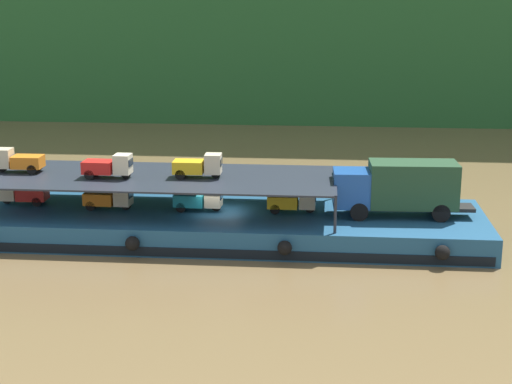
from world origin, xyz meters
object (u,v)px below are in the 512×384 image
mini_truck_upper_stern (18,161)px  mini_truck_lower_stern (23,193)px  mini_truck_upper_mid (108,166)px  mini_truck_lower_mid (199,199)px  mini_truck_lower_aft (109,197)px  mini_truck_upper_fore (198,166)px  cargo_barge (219,224)px  mini_truck_lower_fore (293,200)px  covered_lorry (399,187)px

mini_truck_upper_stern → mini_truck_lower_stern: bearing=84.8°
mini_truck_upper_mid → mini_truck_lower_mid: bearing=9.2°
mini_truck_lower_aft → mini_truck_upper_fore: (5.25, -0.10, 2.00)m
mini_truck_upper_mid → mini_truck_upper_stern: bearing=170.4°
mini_truck_lower_mid → mini_truck_upper_fore: size_ratio=1.01×
cargo_barge → mini_truck_lower_mid: 1.85m
mini_truck_upper_stern → mini_truck_lower_fore: bearing=0.1°
mini_truck_upper_mid → covered_lorry: bearing=2.4°
mini_truck_lower_stern → mini_truck_lower_aft: bearing=-6.4°
mini_truck_lower_aft → mini_truck_upper_mid: (0.22, -0.63, 2.00)m
mini_truck_lower_stern → mini_truck_lower_mid: (10.60, -0.43, 0.00)m
mini_truck_lower_aft → mini_truck_upper_fore: 5.62m
covered_lorry → mini_truck_lower_stern: covered_lorry is taller
mini_truck_lower_stern → cargo_barge: bearing=-2.7°
covered_lorry → mini_truck_lower_mid: size_ratio=2.84×
mini_truck_upper_stern → mini_truck_upper_fore: (10.66, -0.42, 0.00)m
covered_lorry → mini_truck_upper_fore: size_ratio=2.87×
mini_truck_lower_stern → mini_truck_lower_mid: bearing=-2.3°
mini_truck_lower_aft → mini_truck_lower_stern: bearing=173.6°
covered_lorry → mini_truck_upper_fore: mini_truck_upper_fore is taller
mini_truck_lower_aft → mini_truck_lower_mid: bearing=1.9°
mini_truck_upper_stern → mini_truck_upper_mid: (5.62, -0.95, 0.00)m
mini_truck_upper_mid → mini_truck_upper_fore: (5.04, 0.54, 0.00)m
mini_truck_lower_aft → mini_truck_upper_fore: bearing=-1.0°
cargo_barge → mini_truck_lower_stern: bearing=177.3°
cargo_barge → covered_lorry: (10.08, -0.01, 2.44)m
mini_truck_lower_stern → mini_truck_lower_aft: size_ratio=1.00×
mini_truck_lower_mid → mini_truck_upper_fore: (0.04, -0.27, 2.00)m
mini_truck_lower_mid → mini_truck_lower_fore: 5.36m
mini_truck_lower_aft → mini_truck_lower_fore: size_ratio=1.01×
covered_lorry → mini_truck_lower_stern: size_ratio=2.84×
mini_truck_lower_fore → mini_truck_upper_fore: bearing=-175.3°
cargo_barge → mini_truck_upper_stern: (-11.78, 0.28, 3.44)m
mini_truck_lower_aft → mini_truck_upper_mid: bearing=-70.9°
mini_truck_lower_stern → mini_truck_lower_mid: size_ratio=1.00×
covered_lorry → mini_truck_lower_mid: covered_lorry is taller
mini_truck_upper_stern → mini_truck_upper_fore: same height
mini_truck_lower_mid → covered_lorry: bearing=-0.7°
mini_truck_lower_fore → mini_truck_upper_mid: size_ratio=1.00×
mini_truck_upper_stern → cargo_barge: bearing=-1.3°
mini_truck_lower_mid → mini_truck_upper_mid: size_ratio=1.00×
mini_truck_upper_fore → covered_lorry: bearing=0.7°
mini_truck_upper_mid → mini_truck_lower_stern: bearing=167.6°
cargo_barge → covered_lorry: bearing=-0.0°
mini_truck_lower_stern → mini_truck_lower_mid: 10.61m
mini_truck_lower_mid → mini_truck_upper_fore: bearing=-82.2°
mini_truck_lower_aft → mini_truck_upper_fore: size_ratio=1.01×
mini_truck_lower_stern → mini_truck_upper_fore: (10.63, -0.70, 2.00)m
mini_truck_lower_mid → mini_truck_upper_stern: bearing=179.2°
mini_truck_lower_mid → cargo_barge: bearing=-6.3°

